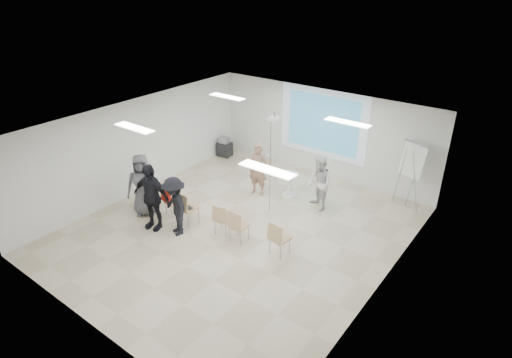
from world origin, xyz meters
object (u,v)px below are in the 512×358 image
Objects in this scene: chair_left_inner at (186,206)px; laptop at (189,206)px; chair_far_left at (146,193)px; chair_right_far at (278,237)px; audience_mid at (175,203)px; audience_outer at (142,182)px; flipchart_easel at (413,160)px; chair_right_inner at (237,224)px; av_cart at (225,147)px; player_right at (319,181)px; pedestal_table at (289,184)px; chair_left_mid at (170,201)px; audience_left at (151,192)px; chair_center at (222,217)px; player_left at (258,166)px.

laptop is at bearing 90.73° from chair_left_inner.
chair_right_far reaches higher than chair_far_left.
audience_mid is 1.52m from audience_outer.
audience_outer is 1.01× the size of flipchart_easel.
chair_right_inner is 1.75m from audience_mid.
flipchart_easel is (4.44, 5.18, 0.58)m from audience_mid.
av_cart is (-5.17, 3.99, -0.20)m from chair_right_far.
chair_right_far reaches higher than av_cart.
laptop is at bearing -98.33° from player_right.
pedestal_table is 2.96m from chair_right_inner.
flipchart_easel is (2.06, 1.71, 0.60)m from player_right.
av_cart is at bearing 122.21° from chair_left_inner.
chair_left_inner reaches higher than av_cart.
flipchart_easel is at bearing 50.04° from chair_left_inner.
chair_left_mid is 0.96m from audience_left.
flipchart_easel reaches higher than player_right.
chair_right_far is (1.73, 0.11, 0.03)m from chair_center.
player_right is at bearing 54.42° from chair_left_inner.
chair_left_inner is at bearing -111.65° from player_left.
chair_left_mid is at bearing 176.82° from chair_left_inner.
av_cart is (-0.71, 4.37, -0.15)m from chair_far_left.
pedestal_table is at bearing 94.96° from audience_mid.
chair_left_mid is (-1.21, -2.59, -0.48)m from player_left.
chair_right_far is at bearing -45.34° from av_cart.
chair_left_mid is 0.81× the size of chair_left_inner.
audience_mid is at bearing -92.35° from player_right.
chair_right_far reaches higher than chair_left_mid.
pedestal_table is 0.85× the size of chair_right_far.
audience_outer is at bearing -107.68° from player_right.
chair_left_inner is (-0.49, -2.68, -0.36)m from player_left.
audience_outer is at bearing -129.12° from pedestal_table.
chair_left_mid is at bearing -119.62° from flipchart_easel.
flipchart_easel is (6.16, 4.75, 1.02)m from chair_far_left.
audience_mid is (0.73, 0.17, -0.15)m from audience_left.
laptop is at bearing -168.45° from chair_right_far.
av_cart is (-1.61, 4.24, -0.13)m from chair_left_mid.
audience_outer reaches higher than chair_right_inner.
player_left is (-0.87, -0.45, 0.53)m from pedestal_table.
chair_right_inner is at bearing 10.13° from chair_left_mid.
pedestal_table is at bearing -134.42° from flipchart_easel.
audience_left is at bearing -120.07° from player_left.
player_left is 2.65m from laptop.
chair_left_mid reaches higher than laptop.
flipchart_easel is (2.87, 4.52, 0.97)m from chair_right_inner.
chair_left_inner is 2.73× the size of laptop.
chair_left_inner is 4.93m from av_cart.
chair_center is at bearing 174.96° from chair_right_inner.
chair_left_inner is at bearing -97.38° from player_right.
player_right is at bearing -3.11° from audience_outer.
player_right is 2.26× the size of chair_left_mid.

